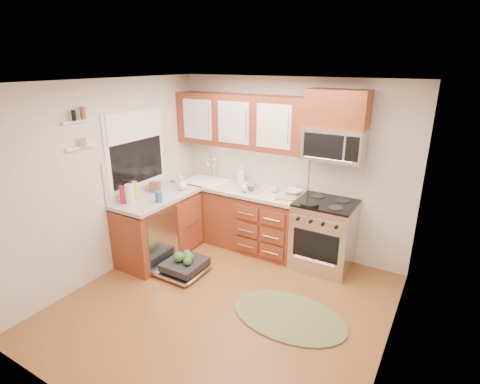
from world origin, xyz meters
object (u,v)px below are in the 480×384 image
Objects in this scene: range at (324,235)px; dishwasher at (183,266)px; cup at (274,189)px; sink at (206,189)px; bowl_b at (250,188)px; upper_cabinets at (240,121)px; rug at (289,316)px; skillet at (309,204)px; paper_towel_roll at (130,194)px; stock_pot at (253,188)px; cutting_board at (285,198)px; bowl_a at (293,192)px; microwave at (334,144)px.

dishwasher is at bearing -143.73° from range.
sink is at bearing -176.42° from cup.
range is 1.22m from bowl_b.
upper_cabinets is 2.16× the size of range.
cup is (-0.84, 1.31, 0.96)m from rug.
sink is at bearing 172.36° from skillet.
paper_towel_roll is at bearing -153.56° from skillet.
paper_towel_roll is at bearing -149.96° from range.
cutting_board is at bearing 2.05° from stock_pot.
dishwasher is 3.00× the size of bowl_a.
upper_cabinets is 1.85m from paper_towel_roll.
paper_towel_roll is 2.17× the size of cup.
microwave is 3.27× the size of skillet.
upper_cabinets is 2.19m from dishwasher.
dishwasher is at bearing -116.00° from stock_pot.
stock_pot reaches higher than dishwasher.
bowl_a is at bearing 40.06° from paper_towel_roll.
rug is 2.51m from paper_towel_roll.
stock_pot is (-0.90, 0.14, 0.01)m from skillet.
range is (1.41, -0.15, -1.40)m from upper_cabinets.
upper_cabinets is at bearing 174.11° from range.
skillet is (1.79, -0.24, 0.17)m from sink.
cutting_board is 1.21× the size of bowl_a.
microwave is (0.00, 0.12, 1.23)m from range.
sink is at bearing -179.70° from range.
bowl_b is (-0.97, 0.18, -0.00)m from skillet.
cup reaches higher than rug.
cup is at bearing -163.09° from bowl_a.
upper_cabinets is 0.98m from bowl_b.
skillet is 1.14× the size of stock_pot.
cup is (-0.79, -0.06, -0.73)m from microwave.
skillet is at bearing -17.34° from upper_cabinets.
microwave reaches higher than stock_pot.
cup is at bearing 3.58° from sink.
paper_towel_roll reaches higher than bowl_b.
rug is at bearing -78.85° from skillet.
stock_pot is (-1.04, -0.23, -0.71)m from microwave.
bowl_b reaches higher than skillet.
rug is 11.22× the size of cup.
cutting_board is at bearing -3.29° from sink.
bowl_a is at bearing 112.89° from rug.
sink is 0.89× the size of dishwasher.
stock_pot is 1.75× the size of cup.
upper_cabinets is at bearing 16.45° from sink.
sink is at bearing 173.75° from stock_pot.
skillet reaches higher than bowl_a.
skillet reaches higher than range.
cup reaches higher than bowl_a.
microwave is 1.35m from bowl_b.
cutting_board is at bearing -170.68° from range.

